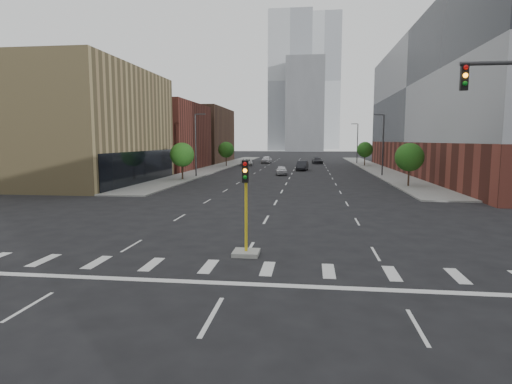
% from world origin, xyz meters
% --- Properties ---
extents(ground, '(400.00, 400.00, 0.00)m').
position_xyz_m(ground, '(0.00, 0.00, 0.00)').
color(ground, black).
rests_on(ground, ground).
extents(sidewalk_left_far, '(5.00, 92.00, 0.15)m').
position_xyz_m(sidewalk_left_far, '(-15.00, 74.00, 0.07)').
color(sidewalk_left_far, gray).
rests_on(sidewalk_left_far, ground).
extents(sidewalk_right_far, '(5.00, 92.00, 0.15)m').
position_xyz_m(sidewalk_right_far, '(15.00, 74.00, 0.07)').
color(sidewalk_right_far, gray).
rests_on(sidewalk_right_far, ground).
extents(building_left_mid, '(20.00, 24.00, 14.00)m').
position_xyz_m(building_left_mid, '(-27.50, 40.00, 7.00)').
color(building_left_mid, tan).
rests_on(building_left_mid, ground).
extents(building_left_far_a, '(20.00, 22.00, 12.00)m').
position_xyz_m(building_left_far_a, '(-27.50, 66.00, 6.00)').
color(building_left_far_a, brown).
rests_on(building_left_far_a, ground).
extents(building_left_far_b, '(20.00, 24.00, 13.00)m').
position_xyz_m(building_left_far_b, '(-27.50, 92.00, 6.50)').
color(building_left_far_b, brown).
rests_on(building_left_far_b, ground).
extents(building_right_main, '(24.00, 70.00, 22.00)m').
position_xyz_m(building_right_main, '(29.50, 60.00, 11.00)').
color(building_right_main, brown).
rests_on(building_right_main, ground).
extents(tower_left, '(22.00, 22.00, 70.00)m').
position_xyz_m(tower_left, '(-8.00, 220.00, 35.00)').
color(tower_left, '#B2B7BC').
rests_on(tower_left, ground).
extents(tower_right, '(20.00, 20.00, 80.00)m').
position_xyz_m(tower_right, '(10.00, 260.00, 40.00)').
color(tower_right, '#B2B7BC').
rests_on(tower_right, ground).
extents(tower_mid, '(18.00, 18.00, 44.00)m').
position_xyz_m(tower_mid, '(0.00, 200.00, 22.00)').
color(tower_mid, slate).
rests_on(tower_mid, ground).
extents(median_traffic_signal, '(1.20, 1.20, 4.40)m').
position_xyz_m(median_traffic_signal, '(0.00, 8.97, 0.97)').
color(median_traffic_signal, '#999993').
rests_on(median_traffic_signal, ground).
extents(streetlight_right_a, '(1.60, 0.22, 9.07)m').
position_xyz_m(streetlight_right_a, '(13.41, 55.00, 5.01)').
color(streetlight_right_a, '#2D2D30').
rests_on(streetlight_right_a, ground).
extents(streetlight_right_b, '(1.60, 0.22, 9.07)m').
position_xyz_m(streetlight_right_b, '(13.41, 90.00, 5.01)').
color(streetlight_right_b, '#2D2D30').
rests_on(streetlight_right_b, ground).
extents(streetlight_left, '(1.60, 0.22, 9.07)m').
position_xyz_m(streetlight_left, '(-13.41, 50.00, 5.01)').
color(streetlight_left, '#2D2D30').
rests_on(streetlight_left, ground).
extents(tree_left_near, '(3.20, 3.20, 4.85)m').
position_xyz_m(tree_left_near, '(-14.00, 45.00, 3.39)').
color(tree_left_near, '#382619').
rests_on(tree_left_near, ground).
extents(tree_left_far, '(3.20, 3.20, 4.85)m').
position_xyz_m(tree_left_far, '(-14.00, 75.00, 3.39)').
color(tree_left_far, '#382619').
rests_on(tree_left_far, ground).
extents(tree_right_near, '(3.20, 3.20, 4.85)m').
position_xyz_m(tree_right_near, '(14.00, 40.00, 3.39)').
color(tree_right_near, '#382619').
rests_on(tree_right_near, ground).
extents(tree_right_far, '(3.20, 3.20, 4.85)m').
position_xyz_m(tree_right_far, '(14.00, 80.00, 3.39)').
color(tree_right_far, '#382619').
rests_on(tree_right_far, ground).
extents(car_near_left, '(2.03, 4.29, 1.42)m').
position_xyz_m(car_near_left, '(-1.50, 55.56, 0.71)').
color(car_near_left, silver).
rests_on(car_near_left, ground).
extents(car_mid_right, '(2.21, 5.20, 1.67)m').
position_xyz_m(car_mid_right, '(1.50, 65.64, 0.83)').
color(car_mid_right, '#212227').
rests_on(car_mid_right, ground).
extents(car_far_left, '(3.20, 5.52, 1.45)m').
position_xyz_m(car_far_left, '(-10.44, 78.80, 0.72)').
color(car_far_left, silver).
rests_on(car_far_left, ground).
extents(car_deep_right, '(2.70, 5.23, 1.45)m').
position_xyz_m(car_deep_right, '(4.50, 87.79, 0.73)').
color(car_deep_right, '#222328').
rests_on(car_deep_right, ground).
extents(car_distant, '(2.36, 5.14, 1.71)m').
position_xyz_m(car_distant, '(-7.19, 88.60, 0.85)').
color(car_distant, silver).
rests_on(car_distant, ground).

